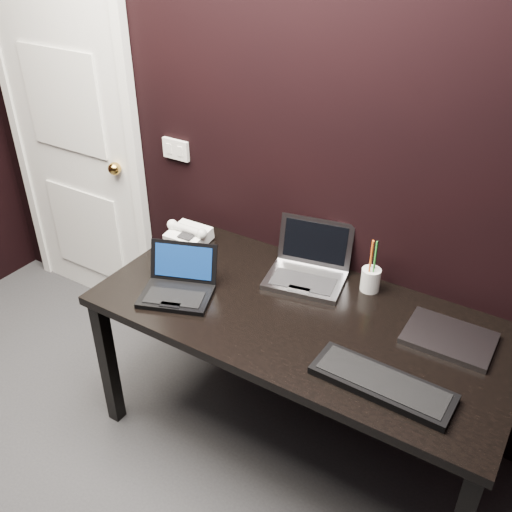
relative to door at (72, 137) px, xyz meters
The scene contains 11 objects.
wall_back 1.37m from the door, ahead, with size 4.00×4.00×0.00m, color black.
door is the anchor object (origin of this frame).
wall_switch 0.73m from the door, ahead, with size 0.15×0.02×0.10m.
desk 1.73m from the door, 12.82° to the right, with size 1.70×0.80×0.74m.
netbook 1.29m from the door, 24.80° to the right, with size 0.37×0.35×0.19m.
silver_laptop 1.58m from the door, ahead, with size 0.39×0.36×0.23m.
ext_keyboard 2.18m from the door, 15.80° to the right, with size 0.50×0.18×0.03m.
closed_laptop 2.24m from the door, ahead, with size 0.33×0.24×0.02m.
desk_phone 0.97m from the door, 10.40° to the right, with size 0.23×0.18×0.11m.
mobile_phone 1.05m from the door, 21.54° to the right, with size 0.07×0.07×0.11m.
pen_cup 1.84m from the door, ahead, with size 0.09×0.09×0.24m.
Camera 1 is at (1.12, -0.25, 2.17)m, focal length 40.00 mm.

